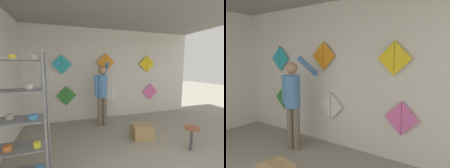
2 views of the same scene
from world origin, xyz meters
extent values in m
cube|color=silver|center=(0.00, 3.40, 1.40)|extent=(5.83, 0.06, 2.80)
cube|color=gray|center=(0.00, 1.69, 2.82)|extent=(5.83, 4.17, 0.04)
cylinder|color=slate|center=(-1.61, 0.57, 0.92)|extent=(0.03, 0.03, 1.85)
cylinder|color=slate|center=(-1.61, 0.89, 0.92)|extent=(0.03, 0.03, 1.85)
cube|color=slate|center=(-2.03, 0.73, 0.69)|extent=(0.83, 0.33, 0.01)
cube|color=slate|center=(-2.03, 0.73, 1.04)|extent=(0.83, 0.33, 0.01)
cube|color=slate|center=(-2.03, 0.73, 1.39)|extent=(0.83, 0.33, 0.01)
cube|color=slate|center=(-2.03, 0.73, 1.74)|extent=(0.83, 0.33, 0.01)
cylinder|color=orange|center=(-2.04, 0.69, 0.73)|extent=(0.10, 0.10, 0.06)
cylinder|color=yellow|center=(-1.73, 0.67, 0.73)|extent=(0.08, 0.08, 0.07)
cylinder|color=#B2ADA3|center=(-2.02, 0.77, 1.08)|extent=(0.09, 0.09, 0.06)
cylinder|color=#3F8CBF|center=(-1.75, 0.68, 1.07)|extent=(0.10, 0.10, 0.06)
cylinder|color=white|center=(-1.80, 0.79, 1.42)|extent=(0.08, 0.08, 0.06)
cylinder|color=yellow|center=(-1.92, 0.67, 1.77)|extent=(0.07, 0.07, 0.05)
cylinder|color=#B2ADA3|center=(-1.72, 0.69, 1.77)|extent=(0.08, 0.08, 0.05)
cylinder|color=#726656|center=(-0.49, 2.71, 0.41)|extent=(0.13, 0.13, 0.81)
cylinder|color=#726656|center=(-0.35, 2.74, 0.41)|extent=(0.13, 0.13, 0.81)
cylinder|color=#4C7FB7|center=(-0.42, 2.72, 1.12)|extent=(0.29, 0.29, 0.61)
sphere|color=tan|center=(-0.42, 2.72, 1.56)|extent=(0.22, 0.22, 0.22)
cylinder|color=#4C7FB7|center=(-0.59, 2.69, 1.15)|extent=(0.10, 0.10, 0.54)
cylinder|color=#4C7FB7|center=(-0.25, 2.98, 1.58)|extent=(0.10, 0.50, 0.39)
cube|color=tan|center=(0.29, 1.74, 0.15)|extent=(0.50, 0.45, 0.31)
cube|color=#A08052|center=(0.29, 1.74, 0.31)|extent=(0.44, 0.17, 0.01)
cylinder|color=#4C4C51|center=(0.97, 0.98, 0.22)|extent=(0.05, 0.05, 0.44)
cylinder|color=brown|center=(0.97, 0.98, 0.45)|extent=(0.29, 0.29, 0.03)
cube|color=#338C38|center=(-1.35, 3.31, 0.80)|extent=(0.57, 0.01, 0.57)
cylinder|color=black|center=(-1.35, 3.31, 0.80)|extent=(0.01, 0.01, 0.54)
sphere|color=white|center=(-1.35, 3.30, 0.47)|extent=(0.04, 0.04, 0.04)
sphere|color=white|center=(-1.35, 3.30, 0.40)|extent=(0.04, 0.04, 0.04)
sphere|color=white|center=(-1.35, 3.30, 0.33)|extent=(0.04, 0.04, 0.04)
cube|color=white|center=(0.03, 3.31, 0.79)|extent=(0.57, 0.01, 0.57)
cylinder|color=black|center=(0.03, 3.31, 0.79)|extent=(0.01, 0.01, 0.54)
cube|color=pink|center=(1.46, 3.31, 0.78)|extent=(0.57, 0.01, 0.57)
cylinder|color=black|center=(1.46, 3.31, 0.78)|extent=(0.01, 0.01, 0.54)
cube|color=#28B2C6|center=(-1.45, 3.31, 1.72)|extent=(0.57, 0.01, 0.57)
cylinder|color=black|center=(-1.45, 3.31, 1.72)|extent=(0.01, 0.01, 0.54)
cube|color=orange|center=(-0.15, 3.31, 1.78)|extent=(0.57, 0.01, 0.57)
cylinder|color=black|center=(-0.15, 3.31, 1.78)|extent=(0.01, 0.01, 0.54)
cube|color=yellow|center=(1.31, 3.31, 1.74)|extent=(0.57, 0.01, 0.57)
cylinder|color=black|center=(1.31, 3.31, 1.74)|extent=(0.01, 0.01, 0.54)
camera|label=1|loc=(-1.39, -1.22, 1.67)|focal=24.00mm
camera|label=2|loc=(2.60, -0.06, 1.79)|focal=35.00mm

